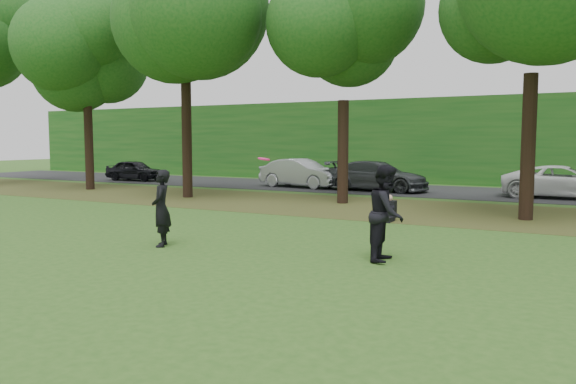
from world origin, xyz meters
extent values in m
plane|color=#295019|center=(0.00, 0.00, 0.00)|extent=(120.00, 120.00, 0.00)
cube|color=#513F1D|center=(0.00, 13.00, 0.01)|extent=(60.00, 7.00, 0.01)
cube|color=black|center=(0.00, 21.00, 0.01)|extent=(70.00, 7.00, 0.02)
cube|color=#164E17|center=(0.00, 27.00, 2.50)|extent=(70.00, 3.00, 5.00)
imported|color=black|center=(-3.18, 3.29, 0.92)|extent=(0.74, 0.80, 1.84)
imported|color=black|center=(2.06, 4.30, 1.01)|extent=(0.86, 1.05, 2.02)
imported|color=black|center=(-19.44, 19.39, 0.67)|extent=(3.90, 1.82, 1.29)
imported|color=#939699|center=(-7.95, 19.87, 0.78)|extent=(4.80, 2.22, 1.52)
imported|color=#393C40|center=(-3.62, 19.78, 0.76)|extent=(5.26, 2.46, 1.49)
imported|color=silver|center=(4.74, 20.23, 0.73)|extent=(5.15, 2.49, 1.42)
cylinder|color=#E31365|center=(-0.51, 3.60, 2.12)|extent=(0.34, 0.34, 0.08)
cube|color=black|center=(0.23, 9.76, 0.08)|extent=(0.42, 0.57, 0.16)
cube|color=black|center=(0.22, 10.04, 0.36)|extent=(0.43, 0.35, 0.56)
sphere|color=tan|center=(0.22, 10.04, 0.72)|extent=(0.22, 0.22, 0.22)
cylinder|color=black|center=(-17.00, 13.60, 2.14)|extent=(0.44, 0.44, 4.28)
sphere|color=#164E17|center=(-17.00, 13.60, 7.14)|extent=(6.00, 6.00, 6.00)
cylinder|color=black|center=(-10.00, 12.80, 2.54)|extent=(0.44, 0.44, 5.08)
sphere|color=#164E17|center=(-10.00, 12.80, 8.47)|extent=(7.20, 7.20, 7.20)
cylinder|color=black|center=(-3.00, 13.90, 2.06)|extent=(0.44, 0.44, 4.12)
sphere|color=#164E17|center=(-3.00, 13.90, 6.86)|extent=(5.80, 5.80, 5.80)
cylinder|color=black|center=(4.00, 12.30, 2.31)|extent=(0.44, 0.44, 4.62)
camera|label=1|loc=(5.80, -6.92, 2.53)|focal=35.00mm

